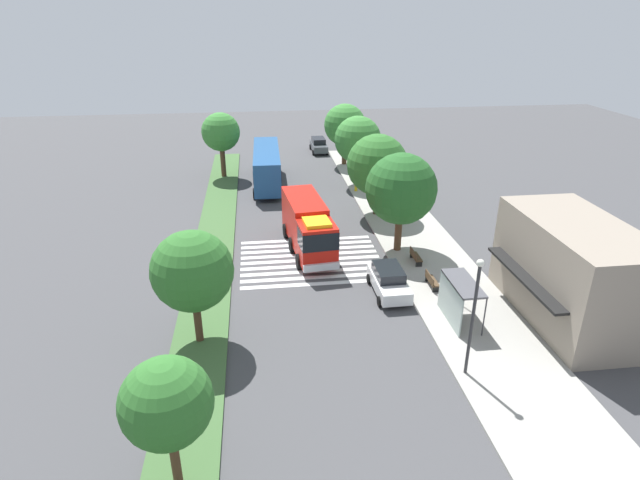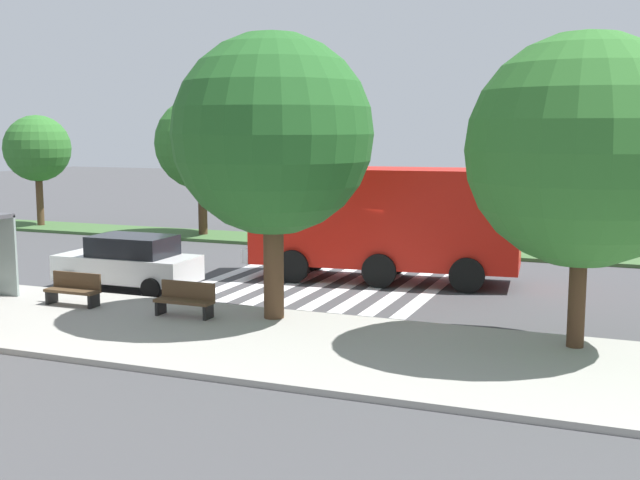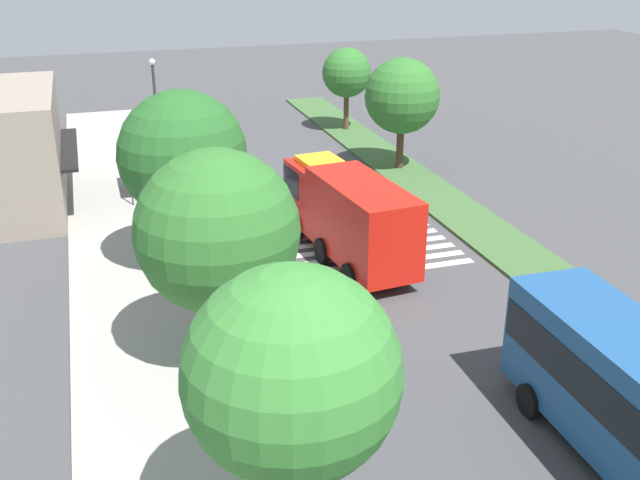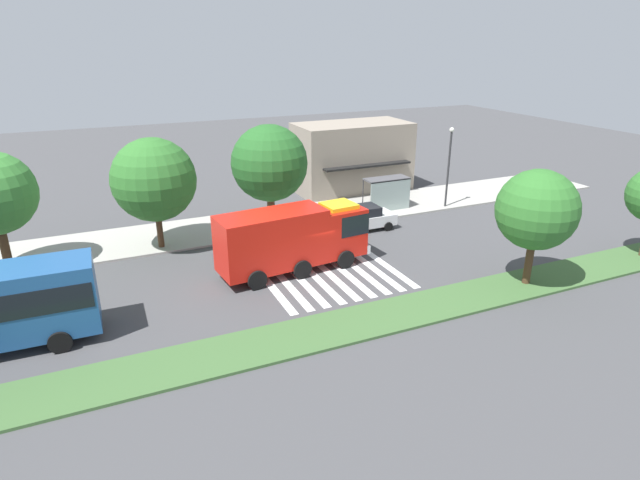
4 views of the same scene
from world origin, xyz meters
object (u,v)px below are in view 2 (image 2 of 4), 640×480
(bench_west_of_shelter, at_px, (185,299))
(median_tree_center, at_px, (37,149))
(parked_car_mid, at_px, (129,262))
(sidewalk_tree_east, at_px, (273,135))
(fire_truck, at_px, (378,218))
(sidewalk_tree_center, at_px, (584,151))
(bench_near_shelter, at_px, (74,289))
(median_tree_west, at_px, (201,144))

(bench_west_of_shelter, bearing_deg, median_tree_center, -39.92)
(parked_car_mid, xyz_separation_m, sidewalk_tree_east, (-6.03, 2.20, 4.00))
(sidewalk_tree_east, height_order, median_tree_center, sidewalk_tree_east)
(fire_truck, xyz_separation_m, sidewalk_tree_center, (-6.77, 6.60, 2.47))
(bench_near_shelter, relative_size, median_tree_center, 0.29)
(sidewalk_tree_east, distance_m, median_tree_center, 23.79)
(median_tree_west, bearing_deg, median_tree_center, 0.00)
(sidewalk_tree_center, xyz_separation_m, median_tree_center, (26.96, -13.69, -0.56))
(bench_near_shelter, xyz_separation_m, sidewalk_tree_east, (-5.84, -0.70, 4.29))
(sidewalk_tree_center, distance_m, median_tree_center, 30.24)
(parked_car_mid, distance_m, bench_near_shelter, 2.92)
(bench_near_shelter, bearing_deg, median_tree_center, -46.61)
(parked_car_mid, xyz_separation_m, median_tree_center, (13.41, -11.49, 3.12))
(median_tree_west, xyz_separation_m, median_tree_center, (9.44, 0.00, -0.33))
(fire_truck, relative_size, sidewalk_tree_center, 1.31)
(bench_near_shelter, distance_m, median_tree_center, 20.09)
(bench_near_shelter, distance_m, median_tree_west, 15.44)
(fire_truck, bearing_deg, sidewalk_tree_center, 129.97)
(bench_west_of_shelter, xyz_separation_m, sidewalk_tree_center, (-9.76, -0.70, 3.97))
(fire_truck, height_order, sidewalk_tree_center, sidewalk_tree_center)
(bench_near_shelter, distance_m, sidewalk_tree_center, 13.95)
(parked_car_mid, distance_m, sidewalk_tree_east, 7.56)
(fire_truck, xyz_separation_m, bench_near_shelter, (6.59, 7.30, -1.50))
(bench_west_of_shelter, distance_m, median_tree_center, 22.68)
(bench_west_of_shelter, xyz_separation_m, median_tree_west, (7.76, -14.39, 3.75))
(parked_car_mid, distance_m, median_tree_center, 17.93)
(parked_car_mid, height_order, median_tree_center, median_tree_center)
(sidewalk_tree_center, bearing_deg, bench_near_shelter, 2.98)
(parked_car_mid, distance_m, bench_west_of_shelter, 4.78)
(sidewalk_tree_east, bearing_deg, bench_near_shelter, 6.79)
(fire_truck, height_order, median_tree_center, median_tree_center)
(fire_truck, relative_size, parked_car_mid, 2.05)
(fire_truck, distance_m, bench_west_of_shelter, 8.03)
(median_tree_center, bearing_deg, sidewalk_tree_center, 153.07)
(bench_near_shelter, relative_size, sidewalk_tree_center, 0.23)
(median_tree_center, bearing_deg, bench_west_of_shelter, 140.08)
(bench_near_shelter, bearing_deg, fire_truck, -132.08)
(sidewalk_tree_east, xyz_separation_m, median_tree_center, (19.44, -13.69, -0.88))
(fire_truck, distance_m, sidewalk_tree_east, 7.21)
(parked_car_mid, height_order, median_tree_west, median_tree_west)
(fire_truck, distance_m, median_tree_west, 13.07)
(bench_west_of_shelter, bearing_deg, parked_car_mid, -37.42)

